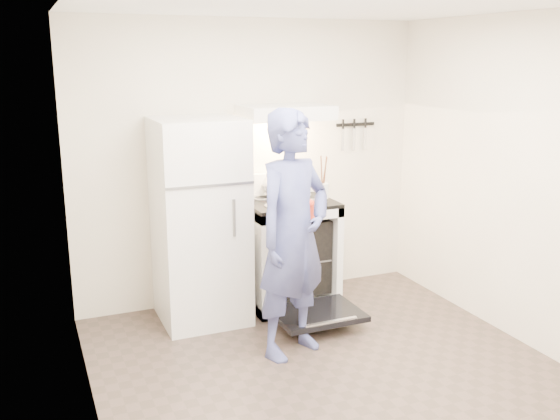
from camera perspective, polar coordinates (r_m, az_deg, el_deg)
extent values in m
plane|color=#493A32|center=(4.45, 5.77, -15.49)|extent=(3.60, 3.60, 0.00)
cube|color=silver|center=(5.60, -2.69, 4.35)|extent=(3.20, 0.02, 2.50)
cube|color=white|center=(5.19, -7.34, -1.05)|extent=(0.70, 0.70, 1.70)
cube|color=white|center=(5.58, 0.78, -4.04)|extent=(0.76, 0.65, 0.92)
cube|color=black|center=(5.45, 0.79, 0.72)|extent=(0.76, 0.65, 0.03)
cube|color=white|center=(5.68, -0.35, 2.45)|extent=(0.76, 0.07, 0.20)
cube|color=black|center=(5.19, 3.41, -9.43)|extent=(0.70, 0.54, 0.04)
cube|color=slate|center=(5.58, 0.78, -4.24)|extent=(0.60, 0.52, 0.01)
cube|color=white|center=(5.39, 0.50, 8.93)|extent=(0.76, 0.50, 0.12)
cube|color=black|center=(5.98, 6.91, 7.78)|extent=(0.40, 0.02, 0.03)
cylinder|color=#8F704B|center=(5.55, 1.87, -4.21)|extent=(0.31, 0.31, 0.02)
cylinder|color=silver|center=(5.40, 3.99, 1.77)|extent=(0.10, 0.10, 0.13)
imported|color=navy|center=(4.52, 1.21, -2.32)|extent=(0.78, 0.66, 1.83)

